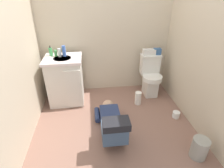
# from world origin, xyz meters

# --- Properties ---
(ground_plane) EXTENTS (2.80, 3.10, 0.04)m
(ground_plane) POSITION_xyz_m (0.00, 0.00, -0.02)
(ground_plane) COLOR #896253
(wall_back) EXTENTS (2.46, 0.08, 2.40)m
(wall_back) POSITION_xyz_m (0.00, 1.09, 1.20)
(wall_back) COLOR beige
(wall_back) RESTS_ON ground_plane
(wall_left) EXTENTS (0.08, 2.10, 2.40)m
(wall_left) POSITION_xyz_m (-1.19, 0.00, 1.20)
(wall_left) COLOR beige
(wall_left) RESTS_ON ground_plane
(wall_right) EXTENTS (0.08, 2.10, 2.40)m
(wall_right) POSITION_xyz_m (1.19, 0.00, 1.20)
(wall_right) COLOR beige
(wall_right) RESTS_ON ground_plane
(toilet) EXTENTS (0.36, 0.46, 0.75)m
(toilet) POSITION_xyz_m (0.79, 0.74, 0.37)
(toilet) COLOR white
(toilet) RESTS_ON ground_plane
(vanity_cabinet) EXTENTS (0.60, 0.53, 0.82)m
(vanity_cabinet) POSITION_xyz_m (-0.73, 0.67, 0.42)
(vanity_cabinet) COLOR silver
(vanity_cabinet) RESTS_ON ground_plane
(faucet) EXTENTS (0.02, 0.02, 0.10)m
(faucet) POSITION_xyz_m (-0.74, 0.82, 0.87)
(faucet) COLOR silver
(faucet) RESTS_ON vanity_cabinet
(person_plumber) EXTENTS (0.39, 1.06, 0.52)m
(person_plumber) POSITION_xyz_m (-0.06, -0.22, 0.18)
(person_plumber) COLOR navy
(person_plumber) RESTS_ON ground_plane
(tissue_box) EXTENTS (0.22, 0.11, 0.10)m
(tissue_box) POSITION_xyz_m (0.74, 0.83, 0.80)
(tissue_box) COLOR silver
(tissue_box) RESTS_ON toilet
(toiletry_bag) EXTENTS (0.12, 0.09, 0.11)m
(toiletry_bag) POSITION_xyz_m (0.89, 0.83, 0.81)
(toiletry_bag) COLOR #33598C
(toiletry_bag) RESTS_ON toilet
(soap_dispenser) EXTENTS (0.06, 0.06, 0.17)m
(soap_dispenser) POSITION_xyz_m (-0.93, 0.80, 0.89)
(soap_dispenser) COLOR #469F59
(soap_dispenser) RESTS_ON vanity_cabinet
(bottle_green) EXTENTS (0.05, 0.05, 0.10)m
(bottle_green) POSITION_xyz_m (-0.84, 0.76, 0.87)
(bottle_green) COLOR #489852
(bottle_green) RESTS_ON vanity_cabinet
(bottle_clear) EXTENTS (0.05, 0.05, 0.14)m
(bottle_clear) POSITION_xyz_m (-0.78, 0.73, 0.89)
(bottle_clear) COLOR silver
(bottle_clear) RESTS_ON vanity_cabinet
(bottle_blue) EXTENTS (0.06, 0.06, 0.18)m
(bottle_blue) POSITION_xyz_m (-0.71, 0.74, 0.91)
(bottle_blue) COLOR #3B65BE
(bottle_blue) RESTS_ON vanity_cabinet
(trash_can) EXTENTS (0.19, 0.19, 0.27)m
(trash_can) POSITION_xyz_m (0.93, -0.75, 0.13)
(trash_can) COLOR gray
(trash_can) RESTS_ON ground_plane
(paper_towel_roll) EXTENTS (0.11, 0.11, 0.23)m
(paper_towel_roll) POSITION_xyz_m (0.49, 0.42, 0.12)
(paper_towel_roll) COLOR white
(paper_towel_roll) RESTS_ON ground_plane
(toilet_paper_roll) EXTENTS (0.11, 0.11, 0.10)m
(toilet_paper_roll) POSITION_xyz_m (0.99, -0.02, 0.05)
(toilet_paper_roll) COLOR white
(toilet_paper_roll) RESTS_ON ground_plane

